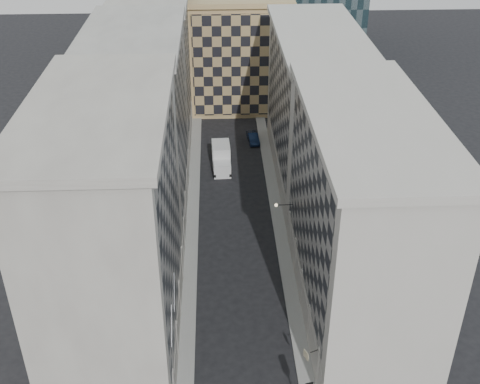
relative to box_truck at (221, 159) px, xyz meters
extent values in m
cube|color=gray|center=(-3.78, -14.09, -1.37)|extent=(1.50, 100.00, 0.15)
cube|color=gray|center=(6.72, -14.09, -1.37)|extent=(1.50, 100.00, 0.15)
cube|color=gray|center=(-9.53, -33.09, 10.05)|extent=(10.00, 22.00, 23.00)
cube|color=gray|center=(-4.65, -33.09, 11.55)|extent=(0.25, 19.36, 18.00)
cube|color=gray|center=(-4.73, -33.09, 0.15)|extent=(0.45, 21.12, 3.20)
cube|color=gray|center=(-9.53, -33.09, 21.90)|extent=(10.80, 22.80, 0.70)
cylinder|color=gray|center=(-4.88, -35.84, 0.75)|extent=(0.90, 0.90, 4.40)
cylinder|color=gray|center=(-4.88, -30.34, 0.75)|extent=(0.90, 0.90, 4.40)
cylinder|color=gray|center=(-4.88, -24.84, 0.75)|extent=(0.90, 0.90, 4.40)
cube|color=gray|center=(-9.53, -11.09, 9.55)|extent=(10.00, 22.00, 22.00)
cube|color=gray|center=(-4.65, -11.09, 11.05)|extent=(0.25, 19.36, 17.00)
cube|color=gray|center=(-4.73, -11.09, 0.15)|extent=(0.45, 21.12, 3.20)
cube|color=gray|center=(-9.53, -11.09, 20.90)|extent=(10.80, 22.80, 0.70)
cylinder|color=gray|center=(-4.88, -19.34, 0.75)|extent=(0.90, 0.90, 4.40)
cylinder|color=gray|center=(-4.88, -13.84, 0.75)|extent=(0.90, 0.90, 4.40)
cylinder|color=gray|center=(-4.88, -8.34, 0.75)|extent=(0.90, 0.90, 4.40)
cylinder|color=gray|center=(-4.88, -2.84, 0.75)|extent=(0.90, 0.90, 4.40)
cube|color=gray|center=(-9.53, 10.91, 9.05)|extent=(10.00, 22.00, 21.00)
cube|color=gray|center=(-4.65, 10.91, 10.55)|extent=(0.25, 19.36, 16.00)
cube|color=gray|center=(-4.73, 10.91, 0.15)|extent=(0.45, 21.12, 3.20)
cylinder|color=gray|center=(-4.88, 2.66, 0.75)|extent=(0.90, 0.90, 4.40)
cylinder|color=gray|center=(-4.88, 8.16, 0.75)|extent=(0.90, 0.90, 4.40)
cylinder|color=gray|center=(-4.88, 13.66, 0.75)|extent=(0.90, 0.90, 4.40)
cylinder|color=gray|center=(-4.88, 19.16, 0.75)|extent=(0.90, 0.90, 4.40)
cube|color=#AEAAA0|center=(12.47, -29.09, 8.55)|extent=(10.00, 26.00, 20.00)
cube|color=gray|center=(7.59, -29.09, 10.05)|extent=(0.25, 22.88, 15.00)
cube|color=#AEAAA0|center=(7.67, -29.09, 0.15)|extent=(0.45, 24.96, 3.20)
cube|color=#AEAAA0|center=(12.47, -29.09, 18.90)|extent=(10.80, 26.80, 0.70)
cylinder|color=#AEAAA0|center=(7.82, -39.49, 0.75)|extent=(0.90, 0.90, 4.40)
cylinder|color=#AEAAA0|center=(7.82, -34.29, 0.75)|extent=(0.90, 0.90, 4.40)
cylinder|color=#AEAAA0|center=(7.82, -29.09, 0.75)|extent=(0.90, 0.90, 4.40)
cylinder|color=#AEAAA0|center=(7.82, -23.89, 0.75)|extent=(0.90, 0.90, 4.40)
cylinder|color=#AEAAA0|center=(7.82, -18.69, 0.75)|extent=(0.90, 0.90, 4.40)
cube|color=#AEAAA0|center=(12.47, -2.09, 8.05)|extent=(10.00, 28.00, 19.00)
cube|color=gray|center=(7.59, -2.09, 9.55)|extent=(0.25, 24.64, 14.00)
cube|color=#AEAAA0|center=(7.67, -2.09, 0.15)|extent=(0.45, 26.88, 3.20)
cube|color=#AEAAA0|center=(12.47, -2.09, 17.90)|extent=(10.80, 28.80, 0.70)
cube|color=tan|center=(3.47, 23.91, 7.55)|extent=(16.00, 14.00, 18.00)
cube|color=tan|center=(3.47, 16.81, 7.55)|extent=(15.20, 0.25, 16.50)
cube|color=#2A2420|center=(1.47, 37.91, 12.55)|extent=(6.00, 6.00, 28.00)
cylinder|color=gray|center=(-4.43, -40.09, 6.55)|extent=(0.10, 2.33, 2.33)
cylinder|color=gray|center=(-4.43, -36.09, 6.55)|extent=(0.10, 2.33, 2.33)
cylinder|color=black|center=(6.57, -20.09, 4.75)|extent=(1.80, 0.08, 0.08)
sphere|color=#FFE5B2|center=(5.67, -20.09, 4.75)|extent=(0.36, 0.36, 0.36)
cube|color=silver|center=(0.07, -2.02, -0.48)|extent=(2.45, 2.65, 1.93)
cube|color=silver|center=(-0.03, 0.76, 0.21)|extent=(2.60, 3.94, 3.32)
cylinder|color=black|center=(-0.97, -2.92, -0.96)|extent=(0.35, 0.98, 0.96)
cylinder|color=black|center=(1.17, -2.84, -0.96)|extent=(0.35, 0.98, 0.96)
cylinder|color=black|center=(-1.14, 2.01, -0.96)|extent=(0.35, 0.98, 0.96)
cylinder|color=black|center=(1.00, 2.09, -0.96)|extent=(0.35, 0.98, 0.96)
imported|color=#0F1D39|center=(4.97, 7.97, -0.75)|extent=(1.93, 4.37, 1.40)
cylinder|color=black|center=(7.07, -39.54, 2.78)|extent=(0.81, 0.38, 0.06)
cube|color=tan|center=(6.37, -39.54, 2.35)|extent=(0.35, 0.71, 0.74)
camera|label=1|loc=(-0.62, -74.86, 39.42)|focal=45.00mm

